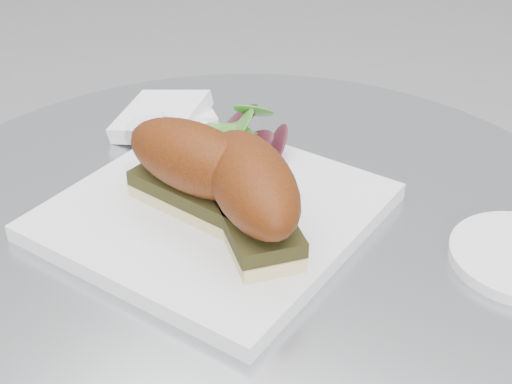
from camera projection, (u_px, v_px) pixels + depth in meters
The scene contains 5 objects.
plate at pixel (214, 211), 0.65m from camera, with size 0.26×0.26×0.02m, color white.
sandwich_left at pixel (195, 167), 0.62m from camera, with size 0.15×0.08×0.08m.
sandwich_right at pixel (252, 191), 0.59m from camera, with size 0.16×0.15×0.08m.
salad at pixel (232, 140), 0.70m from camera, with size 0.11×0.11×0.05m, color #459531, non-canonical shape.
napkin at pixel (171, 134), 0.77m from camera, with size 0.12×0.12×0.02m, color white, non-canonical shape.
Camera 1 is at (0.27, -0.44, 1.11)m, focal length 50.00 mm.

